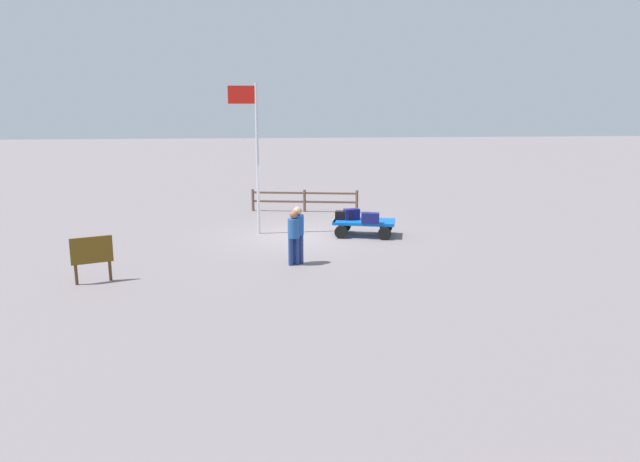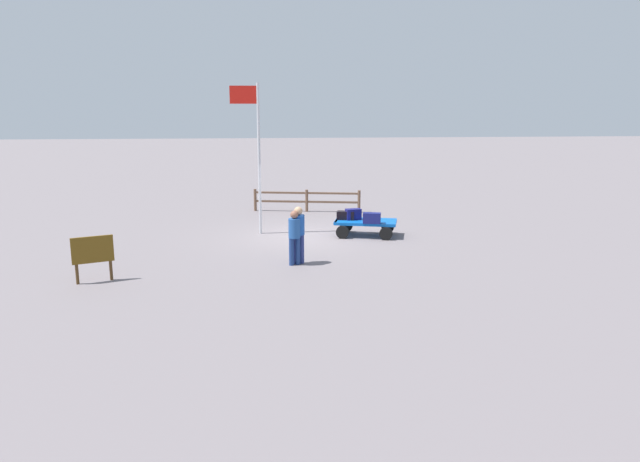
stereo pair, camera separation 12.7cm
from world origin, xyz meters
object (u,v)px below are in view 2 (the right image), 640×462
at_px(suitcase_dark, 346,215).
at_px(worker_trailing, 294,233).
at_px(suitcase_maroon, 353,214).
at_px(flagpole, 255,145).
at_px(luggage_cart, 365,224).
at_px(suitcase_tan, 372,218).
at_px(worker_lead, 298,230).
at_px(signboard, 93,253).

height_order(suitcase_dark, worker_trailing, worker_trailing).
bearing_deg(suitcase_maroon, worker_trailing, 59.47).
bearing_deg(flagpole, suitcase_dark, 170.64).
relative_size(suitcase_maroon, suitcase_dark, 0.86).
relative_size(luggage_cart, flagpole, 0.45).
height_order(suitcase_tan, worker_lead, worker_lead).
bearing_deg(flagpole, worker_lead, 106.18).
bearing_deg(worker_trailing, luggage_cart, -125.96).
bearing_deg(luggage_cart, signboard, 31.62).
distance_m(suitcase_dark, flagpole, 3.97).
bearing_deg(worker_lead, suitcase_tan, -131.68).
height_order(flagpole, signboard, flagpole).
distance_m(luggage_cart, worker_trailing, 4.52).
bearing_deg(suitcase_dark, flagpole, -9.36).
distance_m(worker_lead, signboard, 5.53).
bearing_deg(suitcase_tan, flagpole, -17.67).
distance_m(suitcase_tan, worker_trailing, 4.18).
height_order(worker_lead, flagpole, flagpole).
xyz_separation_m(suitcase_tan, worker_trailing, (2.78, 3.11, 0.19)).
distance_m(luggage_cart, suitcase_tan, 0.62).
relative_size(suitcase_tan, worker_trailing, 0.41).
bearing_deg(luggage_cart, worker_lead, 54.34).
bearing_deg(luggage_cart, flagpole, -10.84).
bearing_deg(worker_lead, signboard, 14.07).
relative_size(suitcase_maroon, flagpole, 0.11).
height_order(suitcase_maroon, flagpole, flagpole).
distance_m(suitcase_tan, flagpole, 4.73).
distance_m(suitcase_maroon, worker_lead, 4.26).
xyz_separation_m(luggage_cart, flagpole, (3.74, -0.72, 2.71)).
bearing_deg(worker_lead, suitcase_maroon, -120.00).
bearing_deg(suitcase_tan, suitcase_maroon, -52.64).
relative_size(suitcase_dark, worker_trailing, 0.42).
distance_m(suitcase_dark, worker_trailing, 4.33).
relative_size(luggage_cart, worker_trailing, 1.48).
relative_size(suitcase_tan, suitcase_dark, 0.97).
distance_m(luggage_cart, worker_lead, 4.35).
relative_size(worker_trailing, signboard, 1.30).
xyz_separation_m(luggage_cart, worker_trailing, (2.64, 3.63, 0.50)).
bearing_deg(luggage_cart, suitcase_tan, 105.31).
xyz_separation_m(suitcase_dark, worker_lead, (1.87, 3.72, 0.29)).
xyz_separation_m(suitcase_dark, flagpole, (3.09, -0.51, 2.44)).
distance_m(suitcase_dark, signboard, 8.83).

